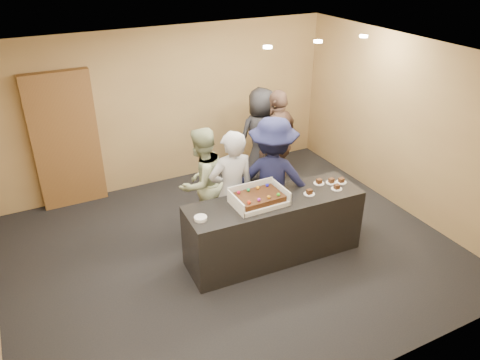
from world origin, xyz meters
The scene contains 17 objects.
room centered at (0.00, 0.00, 1.35)m, with size 6.04×6.00×2.70m.
serving_counter centered at (0.48, -0.35, 0.45)m, with size 2.40×0.70×0.90m, color black.
storage_cabinet centered at (-1.70, 2.41, 1.10)m, with size 1.00×0.15×2.20m, color brown.
cake_box centered at (0.23, -0.33, 0.95)m, with size 0.68×0.47×0.20m.
sheet_cake centered at (0.23, -0.35, 1.00)m, with size 0.58×0.40×0.11m.
plate_stack centered at (-0.59, -0.36, 0.92)m, with size 0.16×0.16×0.04m, color white.
slice_a centered at (0.95, -0.44, 0.92)m, with size 0.15×0.15×0.07m.
slice_b centered at (1.24, -0.26, 0.92)m, with size 0.15×0.15×0.07m.
slice_c centered at (1.36, -0.50, 0.92)m, with size 0.15×0.15×0.07m.
slice_d centered at (1.41, -0.32, 0.92)m, with size 0.15×0.15×0.07m.
slice_e centered at (1.54, -0.37, 0.92)m, with size 0.15×0.15×0.07m.
person_server_grey centered at (0.07, 0.10, 0.89)m, with size 0.65×0.42×1.77m, color #A6A7AC.
person_sage_man centered at (-0.14, 0.65, 0.82)m, with size 0.80×0.62×1.64m, color #A1AD82.
person_navy_man centered at (0.70, 0.10, 0.92)m, with size 1.19×0.68×1.84m, color #151739.
person_brown_extra centered at (1.45, 1.19, 0.91)m, with size 1.07×0.45×1.82m, color brown.
person_dark_suit centered at (1.40, 1.66, 0.86)m, with size 0.84×0.55×1.73m, color #242428.
ceiling_spotlights centered at (1.60, 0.50, 2.67)m, with size 1.72×0.12×0.03m.
Camera 1 is at (-2.35, -4.86, 3.98)m, focal length 35.00 mm.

